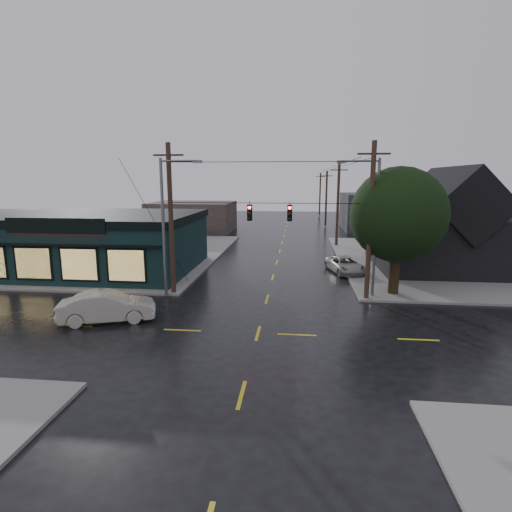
# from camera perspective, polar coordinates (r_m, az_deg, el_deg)

# --- Properties ---
(ground_plane) EXTENTS (160.00, 160.00, 0.00)m
(ground_plane) POSITION_cam_1_polar(r_m,az_deg,el_deg) (20.95, 0.28, -10.98)
(ground_plane) COLOR black
(sidewalk_nw) EXTENTS (28.00, 28.00, 0.15)m
(sidewalk_nw) POSITION_cam_1_polar(r_m,az_deg,el_deg) (45.71, -22.76, 0.31)
(sidewalk_nw) COLOR gray
(sidewalk_nw) RESTS_ON ground
(sidewalk_ne) EXTENTS (28.00, 28.00, 0.15)m
(sidewalk_ne) POSITION_cam_1_polar(r_m,az_deg,el_deg) (43.97, 30.16, -0.72)
(sidewalk_ne) COLOR gray
(sidewalk_ne) RESTS_ON ground
(pizza_shop) EXTENTS (16.30, 12.34, 4.90)m
(pizza_shop) POSITION_cam_1_polar(r_m,az_deg,el_deg) (36.84, -21.44, 1.96)
(pizza_shop) COLOR black
(pizza_shop) RESTS_ON ground
(ne_building) EXTENTS (12.60, 11.60, 8.75)m
(ne_building) POSITION_cam_1_polar(r_m,az_deg,el_deg) (38.76, 25.80, 4.89)
(ne_building) COLOR black
(ne_building) RESTS_ON ground
(corner_tree) EXTENTS (6.34, 6.34, 8.53)m
(corner_tree) POSITION_cam_1_polar(r_m,az_deg,el_deg) (28.11, 19.63, 5.54)
(corner_tree) COLOR black
(corner_tree) RESTS_ON ground
(utility_pole_nw) EXTENTS (2.00, 0.32, 10.15)m
(utility_pole_nw) POSITION_cam_1_polar(r_m,az_deg,el_deg) (28.29, -11.64, -5.35)
(utility_pole_nw) COLOR #322016
(utility_pole_nw) RESTS_ON ground
(utility_pole_ne) EXTENTS (2.00, 0.32, 10.15)m
(utility_pole_ne) POSITION_cam_1_polar(r_m,az_deg,el_deg) (27.38, 15.44, -6.07)
(utility_pole_ne) COLOR #322016
(utility_pole_ne) RESTS_ON ground
(utility_pole_far_a) EXTENTS (2.00, 0.32, 9.65)m
(utility_pole_far_a) POSITION_cam_1_polar(r_m,az_deg,el_deg) (48.19, 11.38, 1.37)
(utility_pole_far_a) COLOR #322016
(utility_pole_far_a) RESTS_ON ground
(utility_pole_far_b) EXTENTS (2.00, 0.32, 9.15)m
(utility_pole_far_b) POSITION_cam_1_polar(r_m,az_deg,el_deg) (67.94, 9.87, 4.15)
(utility_pole_far_b) COLOR #322016
(utility_pole_far_b) RESTS_ON ground
(utility_pole_far_c) EXTENTS (2.00, 0.32, 9.15)m
(utility_pole_far_c) POSITION_cam_1_polar(r_m,az_deg,el_deg) (87.81, 9.03, 5.68)
(utility_pole_far_c) COLOR #322016
(utility_pole_far_c) RESTS_ON ground
(span_signal_assembly) EXTENTS (13.00, 0.48, 1.23)m
(span_signal_assembly) POSITION_cam_1_polar(r_m,az_deg,el_deg) (25.99, 1.95, 6.24)
(span_signal_assembly) COLOR black
(span_signal_assembly) RESTS_ON ground
(streetlight_nw) EXTENTS (5.40, 0.30, 9.15)m
(streetlight_nw) POSITION_cam_1_polar(r_m,az_deg,el_deg) (27.74, -12.67, -5.72)
(streetlight_nw) COLOR slate
(streetlight_nw) RESTS_ON ground
(streetlight_ne) EXTENTS (5.40, 0.30, 9.15)m
(streetlight_ne) POSITION_cam_1_polar(r_m,az_deg,el_deg) (28.12, 16.22, -5.66)
(streetlight_ne) COLOR slate
(streetlight_ne) RESTS_ON ground
(bg_building_west) EXTENTS (12.00, 10.00, 4.40)m
(bg_building_west) POSITION_cam_1_polar(r_m,az_deg,el_deg) (61.70, -9.01, 5.56)
(bg_building_west) COLOR #3A2E2A
(bg_building_west) RESTS_ON ground
(bg_building_east) EXTENTS (14.00, 12.00, 5.60)m
(bg_building_east) POSITION_cam_1_polar(r_m,az_deg,el_deg) (66.05, 18.41, 6.01)
(bg_building_east) COLOR black
(bg_building_east) RESTS_ON ground
(sedan_cream) EXTENTS (5.43, 3.35, 1.69)m
(sedan_cream) POSITION_cam_1_polar(r_m,az_deg,el_deg) (23.81, -20.45, -6.81)
(sedan_cream) COLOR #B3AB9D
(sedan_cream) RESTS_ON ground
(suv_silver) EXTENTS (3.46, 5.33, 1.37)m
(suv_silver) POSITION_cam_1_polar(r_m,az_deg,el_deg) (34.60, 12.64, -1.24)
(suv_silver) COLOR #A7A39A
(suv_silver) RESTS_ON ground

